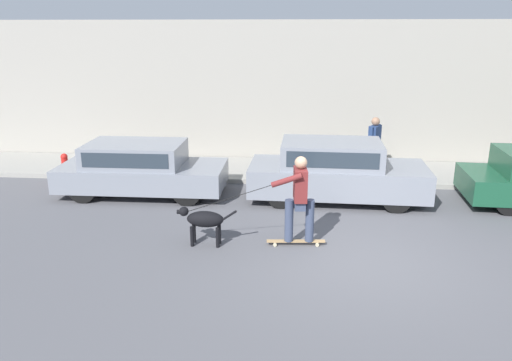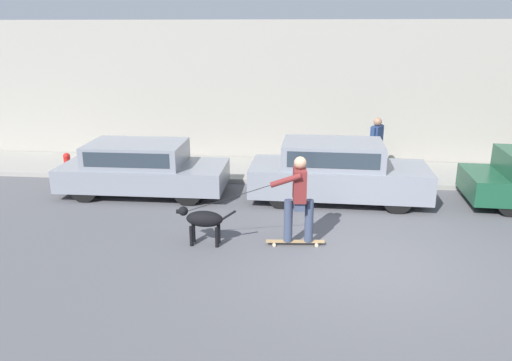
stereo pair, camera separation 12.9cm
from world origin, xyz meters
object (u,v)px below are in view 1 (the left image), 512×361
Objects in this scene: pedestrian_with_bag at (374,143)px; fire_hydrant at (65,167)px; parked_car_0 at (141,169)px; parked_car_1 at (336,172)px; dog at (204,220)px; skateboarder at (299,196)px.

fire_hydrant is at bearing -142.32° from pedestrian_with_bag.
parked_car_1 is at bearing -0.79° from parked_car_0.
parked_car_1 is at bearing -90.49° from pedestrian_with_bag.
skateboarder is (1.76, 0.15, 0.48)m from dog.
skateboarder reaches higher than parked_car_0.
skateboarder reaches higher than parked_car_1.
pedestrian_with_bag is (1.98, 4.70, -0.01)m from skateboarder.
parked_car_0 is 4.71m from parked_car_1.
skateboarder reaches higher than fire_hydrant.
skateboarder reaches higher than pedestrian_with_bag.
dog is 0.43× the size of skateboarder.
skateboarder is 5.10m from pedestrian_with_bag.
parked_car_0 is at bearing -131.85° from pedestrian_with_bag.
dog is at bearing -98.32° from pedestrian_with_bag.
parked_car_1 is 1.57× the size of skateboarder.
pedestrian_with_bag is at bearing 61.36° from parked_car_1.
parked_car_1 is 7.06m from fire_hydrant.
fire_hydrant is at bearing -34.50° from skateboarder.
fire_hydrant is (-6.18, 3.49, -0.57)m from skateboarder.
parked_car_1 is at bearing -131.37° from dog.
parked_car_1 is 2.32m from pedestrian_with_bag.
parked_car_0 is at bearing -178.85° from parked_car_1.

